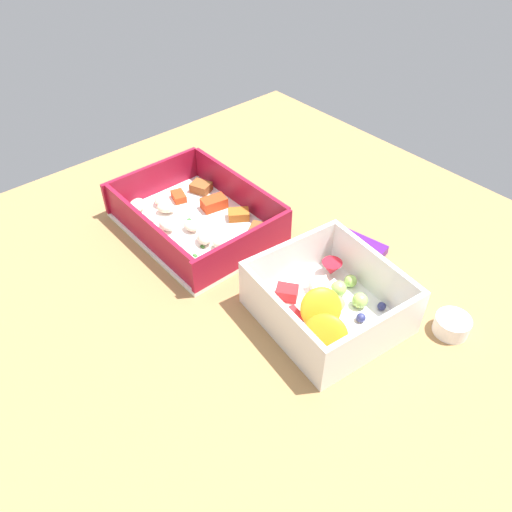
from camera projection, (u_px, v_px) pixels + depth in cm
name	position (u px, v px, depth cm)	size (l,w,h in cm)	color
table_surface	(258.00, 284.00, 64.86)	(80.00, 80.00, 2.00)	#9E7547
pasta_container	(197.00, 219.00, 70.81)	(21.81, 16.04, 5.37)	white
fruit_bowl	(327.00, 304.00, 57.83)	(16.95, 16.05, 6.29)	white
candy_bar	(361.00, 244.00, 68.26)	(7.00, 2.40, 1.20)	#51197A
paper_cup_liner	(452.00, 325.00, 56.99)	(3.95, 3.95, 2.08)	white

